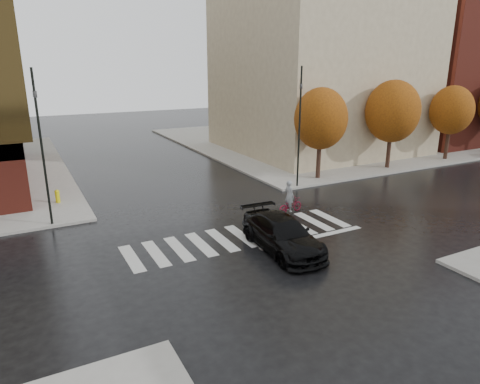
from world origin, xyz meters
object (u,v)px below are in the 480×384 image
(traffic_light_ne, at_px, (300,119))
(fire_hydrant, at_px, (57,195))
(traffic_light_nw, at_px, (40,137))
(sedan, at_px, (282,234))
(cyclist, at_px, (290,202))

(traffic_light_ne, xyz_separation_m, fire_hydrant, (-14.95, 3.70, -4.15))
(traffic_light_nw, bearing_deg, traffic_light_ne, 85.81)
(sedan, relative_size, traffic_light_nw, 0.67)
(fire_hydrant, bearing_deg, cyclist, -33.76)
(traffic_light_ne, distance_m, fire_hydrant, 15.95)
(traffic_light_nw, height_order, traffic_light_ne, traffic_light_ne)
(cyclist, height_order, fire_hydrant, cyclist)
(sedan, height_order, traffic_light_nw, traffic_light_nw)
(traffic_light_nw, relative_size, traffic_light_ne, 1.00)
(traffic_light_ne, bearing_deg, fire_hydrant, -0.21)
(sedan, xyz_separation_m, traffic_light_ne, (6.53, 8.10, 3.97))
(traffic_light_nw, distance_m, fire_hydrant, 5.59)
(traffic_light_ne, relative_size, fire_hydrant, 9.86)
(sedan, xyz_separation_m, fire_hydrant, (-8.42, 11.80, -0.18))
(sedan, xyz_separation_m, cyclist, (3.17, 4.05, -0.11))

